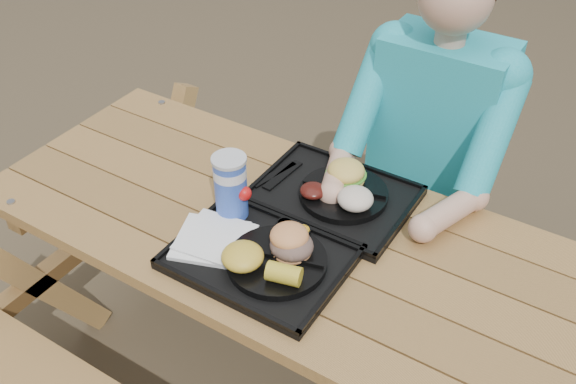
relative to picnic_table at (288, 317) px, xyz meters
The scene contains 17 objects.
picnic_table is the anchor object (origin of this frame).
tray_near 0.41m from the picnic_table, 87.58° to the right, with size 0.45×0.35×0.02m, color black.
tray_far 0.43m from the picnic_table, 75.49° to the left, with size 0.45×0.35×0.02m, color black.
plate_near 0.44m from the picnic_table, 68.01° to the right, with size 0.26×0.26×0.02m, color black.
plate_far 0.45m from the picnic_table, 67.86° to the left, with size 0.26×0.26×0.02m, color black.
napkin_stack 0.46m from the picnic_table, 127.74° to the right, with size 0.18×0.18×0.02m, color white.
soda_cup 0.51m from the picnic_table, 162.69° to the right, with size 0.09×0.09×0.18m, color #173CB0.
condiment_bbq 0.41m from the picnic_table, 74.94° to the right, with size 0.05×0.05×0.03m, color black.
condiment_mustard 0.42m from the picnic_table, 25.33° to the right, with size 0.05×0.05×0.03m, color gold.
sandwich 0.49m from the picnic_table, 54.08° to the right, with size 0.11×0.11×0.11m, color #E38E50, non-canonical shape.
mac_cheese 0.49m from the picnic_table, 90.32° to the right, with size 0.11×0.11×0.05m, color gold.
corn_cob 0.50m from the picnic_table, 60.43° to the right, with size 0.09×0.09×0.05m, color gold, non-canonical shape.
cutlery_far 0.45m from the picnic_table, 126.24° to the left, with size 0.03×0.17×0.01m, color black.
burger 0.52m from the picnic_table, 76.36° to the left, with size 0.11×0.11×0.10m, color #E9BF52, non-canonical shape.
baked_beans 0.45m from the picnic_table, 85.75° to the left, with size 0.08×0.08×0.03m, color #46120E.
potato_salad 0.48m from the picnic_table, 46.20° to the left, with size 0.10×0.10×0.06m, color beige.
diner 0.66m from the picnic_table, 71.11° to the left, with size 0.48×0.84×1.28m, color teal, non-canonical shape.
Camera 1 is at (0.71, -1.14, 1.95)m, focal length 40.00 mm.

